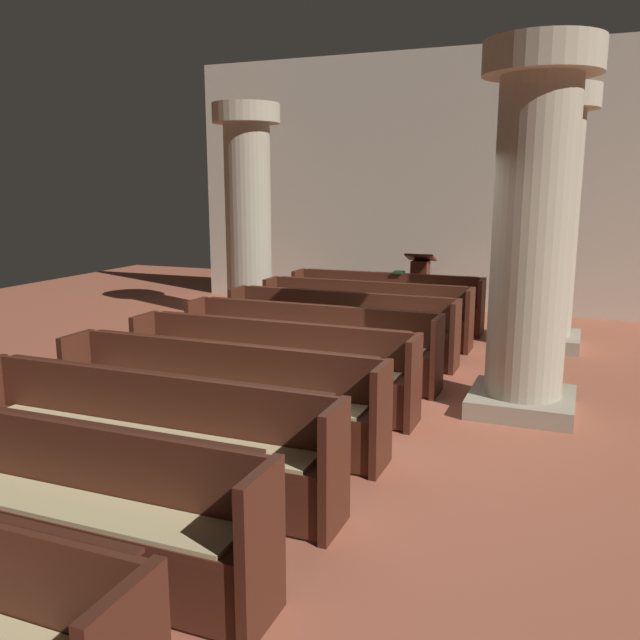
# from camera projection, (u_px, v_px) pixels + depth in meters

# --- Properties ---
(ground_plane) EXTENTS (19.20, 19.20, 0.00)m
(ground_plane) POSITION_uv_depth(u_px,v_px,m) (335.00, 412.00, 6.54)
(ground_plane) COLOR #AD5B42
(back_wall) EXTENTS (10.00, 0.16, 4.50)m
(back_wall) POSITION_uv_depth(u_px,v_px,m) (457.00, 182.00, 11.62)
(back_wall) COLOR beige
(back_wall) RESTS_ON ground
(pew_row_0) EXTENTS (3.00, 0.47, 0.85)m
(pew_row_0) POSITION_uv_depth(u_px,v_px,m) (385.00, 299.00, 10.33)
(pew_row_0) COLOR #4C2316
(pew_row_0) RESTS_ON ground
(pew_row_1) EXTENTS (3.00, 0.46, 0.85)m
(pew_row_1) POSITION_uv_depth(u_px,v_px,m) (365.00, 311.00, 9.40)
(pew_row_1) COLOR #4C2316
(pew_row_1) RESTS_ON ground
(pew_row_2) EXTENTS (3.00, 0.46, 0.85)m
(pew_row_2) POSITION_uv_depth(u_px,v_px,m) (340.00, 324.00, 8.47)
(pew_row_2) COLOR #4C2316
(pew_row_2) RESTS_ON ground
(pew_row_3) EXTENTS (3.00, 0.47, 0.85)m
(pew_row_3) POSITION_uv_depth(u_px,v_px,m) (309.00, 341.00, 7.53)
(pew_row_3) COLOR #4C2316
(pew_row_3) RESTS_ON ground
(pew_row_4) EXTENTS (3.00, 0.46, 0.85)m
(pew_row_4) POSITION_uv_depth(u_px,v_px,m) (269.00, 363.00, 6.60)
(pew_row_4) COLOR #4C2316
(pew_row_4) RESTS_ON ground
(pew_row_5) EXTENTS (3.00, 0.46, 0.85)m
(pew_row_5) POSITION_uv_depth(u_px,v_px,m) (217.00, 392.00, 5.67)
(pew_row_5) COLOR #4C2316
(pew_row_5) RESTS_ON ground
(pew_row_6) EXTENTS (3.00, 0.47, 0.85)m
(pew_row_6) POSITION_uv_depth(u_px,v_px,m) (143.00, 433.00, 4.74)
(pew_row_6) COLOR #4C2316
(pew_row_6) RESTS_ON ground
(pew_row_7) EXTENTS (3.00, 0.46, 0.85)m
(pew_row_7) POSITION_uv_depth(u_px,v_px,m) (33.00, 493.00, 3.80)
(pew_row_7) COLOR #4C2316
(pew_row_7) RESTS_ON ground
(pillar_aisle_side) EXTENTS (1.08, 1.08, 3.46)m
(pillar_aisle_side) POSITION_uv_depth(u_px,v_px,m) (550.00, 215.00, 8.92)
(pillar_aisle_side) COLOR #9F967E
(pillar_aisle_side) RESTS_ON ground
(pillar_far_side) EXTENTS (1.08, 1.08, 3.46)m
(pillar_far_side) POSITION_uv_depth(u_px,v_px,m) (248.00, 210.00, 10.79)
(pillar_far_side) COLOR #9F967E
(pillar_far_side) RESTS_ON ground
(pillar_aisle_rear) EXTENTS (1.07, 1.07, 3.46)m
(pillar_aisle_rear) POSITION_uv_depth(u_px,v_px,m) (532.00, 228.00, 6.23)
(pillar_aisle_rear) COLOR #9F967E
(pillar_aisle_rear) RESTS_ON ground
(lectern) EXTENTS (0.48, 0.45, 1.08)m
(lectern) POSITION_uv_depth(u_px,v_px,m) (420.00, 290.00, 11.28)
(lectern) COLOR #411E13
(lectern) RESTS_ON ground
(hymn_book) EXTENTS (0.15, 0.21, 0.03)m
(hymn_book) POSITION_uv_depth(u_px,v_px,m) (399.00, 272.00, 10.37)
(hymn_book) COLOR #194723
(hymn_book) RESTS_ON pew_row_0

